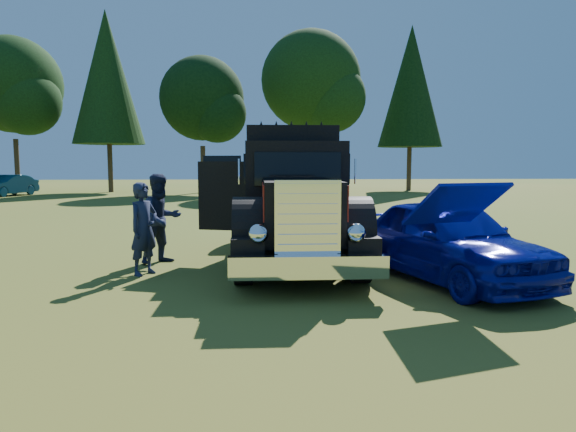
% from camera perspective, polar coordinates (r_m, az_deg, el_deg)
% --- Properties ---
extents(ground, '(120.00, 120.00, 0.00)m').
position_cam_1_polar(ground, '(8.96, -3.59, -8.09)').
color(ground, '#405B1A').
rests_on(ground, ground).
extents(treeline, '(72.10, 19.12, 13.84)m').
position_cam_1_polar(treeline, '(38.16, -6.19, 14.34)').
color(treeline, '#2D2116').
rests_on(treeline, ground).
extents(diamond_t_truck, '(3.35, 7.16, 3.00)m').
position_cam_1_polar(diamond_t_truck, '(11.21, 0.62, 1.37)').
color(diamond_t_truck, black).
rests_on(diamond_t_truck, ground).
extents(hotrod_coupe, '(3.00, 4.74, 1.89)m').
position_cam_1_polar(hotrod_coupe, '(9.86, 17.30, -2.57)').
color(hotrod_coupe, navy).
rests_on(hotrod_coupe, ground).
extents(spectator_near, '(0.72, 0.78, 1.80)m').
position_cam_1_polar(spectator_near, '(10.31, -15.73, -1.37)').
color(spectator_near, '#1D2244').
rests_on(spectator_near, ground).
extents(spectator_far, '(1.19, 1.17, 1.94)m').
position_cam_1_polar(spectator_far, '(11.40, -13.91, -0.29)').
color(spectator_far, '#1E2447').
rests_on(spectator_far, ground).
extents(distant_teal_car, '(2.57, 4.48, 1.40)m').
position_cam_1_polar(distant_teal_car, '(38.75, -28.68, 3.01)').
color(distant_teal_car, '#082C34').
rests_on(distant_teal_car, ground).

